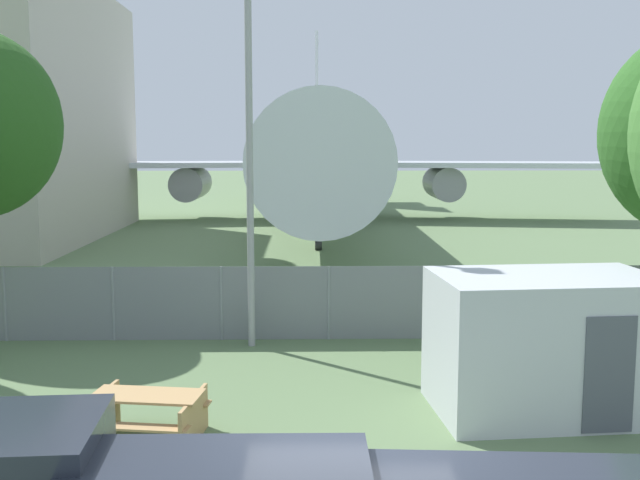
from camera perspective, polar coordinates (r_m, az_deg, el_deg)
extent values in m
cylinder|color=gray|center=(19.16, -22.89, -4.53)|extent=(0.07, 0.07, 1.76)
cylinder|color=gray|center=(18.37, -15.47, -4.70)|extent=(0.07, 0.07, 1.76)
cylinder|color=gray|center=(17.91, -7.53, -4.80)|extent=(0.07, 0.07, 1.76)
cylinder|color=gray|center=(17.81, 0.66, -4.81)|extent=(0.07, 0.07, 1.76)
cylinder|color=gray|center=(18.07, 8.79, -4.72)|extent=(0.07, 0.07, 1.76)
cylinder|color=gray|center=(18.67, 16.53, -4.55)|extent=(0.07, 0.07, 1.76)
cube|color=slate|center=(17.81, 0.66, -4.81)|extent=(56.00, 0.01, 1.76)
cylinder|color=silver|center=(43.75, -0.19, 6.60)|extent=(4.95, 34.94, 4.52)
cone|color=silver|center=(24.05, -0.02, 5.94)|extent=(4.58, 4.58, 4.52)
cone|color=silver|center=(64.02, -0.26, 6.85)|extent=(4.14, 5.70, 4.07)
cube|color=silver|center=(46.65, 12.38, 5.64)|extent=(16.26, 7.20, 0.30)
cylinder|color=#939399|center=(46.64, 9.40, 4.28)|extent=(2.08, 4.10, 2.04)
cube|color=silver|center=(46.58, -12.80, 5.63)|extent=(16.19, 6.84, 0.30)
cylinder|color=#939399|center=(46.58, -9.82, 4.27)|extent=(2.08, 4.10, 2.04)
cube|color=silver|center=(60.27, -0.26, 12.20)|extent=(0.29, 4.07, 6.78)
cube|color=silver|center=(59.83, -0.25, 7.25)|extent=(9.99, 3.74, 0.20)
cylinder|color=#2D2D33|center=(32.62, -0.12, 0.78)|extent=(0.24, 0.24, 1.78)
cylinder|color=#2D2D33|center=(32.70, -0.12, -0.28)|extent=(0.31, 0.56, 0.56)
cylinder|color=#2D2D33|center=(45.73, 3.20, 2.67)|extent=(0.24, 0.24, 1.78)
cylinder|color=#2D2D33|center=(45.79, 3.20, 1.91)|extent=(0.31, 0.56, 0.56)
cylinder|color=#2D2D33|center=(45.71, -3.61, 2.66)|extent=(0.24, 0.24, 1.78)
cylinder|color=#2D2D33|center=(45.77, -3.60, 1.90)|extent=(0.31, 0.56, 0.56)
cube|color=silver|center=(13.62, 16.79, -7.57)|extent=(3.97, 2.67, 2.41)
cube|color=#4C515B|center=(12.88, 21.18, -9.57)|extent=(0.84, 0.10, 1.90)
cube|color=tan|center=(12.22, -13.08, -11.45)|extent=(1.80, 0.99, 0.04)
cube|color=tan|center=(12.82, -12.17, -11.94)|extent=(1.73, 0.52, 0.04)
cube|color=tan|center=(11.83, -13.99, -13.66)|extent=(1.73, 0.52, 0.04)
cube|color=tan|center=(12.12, -9.59, -13.38)|extent=(0.26, 1.39, 0.74)
cube|color=tan|center=(12.62, -16.33, -12.74)|extent=(0.26, 1.39, 0.74)
cylinder|color=#99999E|center=(16.91, -5.38, 6.14)|extent=(0.16, 0.16, 8.57)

